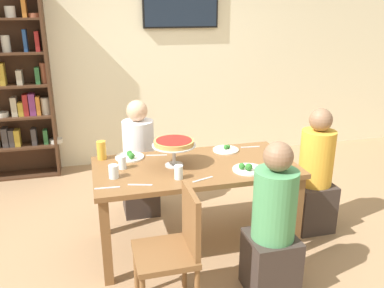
{
  "coord_description": "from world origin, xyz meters",
  "views": [
    {
      "loc": [
        -0.8,
        -2.96,
        1.98
      ],
      "look_at": [
        0.0,
        0.1,
        0.89
      ],
      "focal_mm": 37.64,
      "sensor_mm": 36.0,
      "label": 1
    }
  ],
  "objects_px": {
    "cutlery_knife_near": "(157,155)",
    "deep_dish_pizza_stand": "(174,144)",
    "dining_table": "(195,176)",
    "salad_plate_far_diner": "(226,149)",
    "bookshelf": "(2,87)",
    "diner_head_east": "(314,179)",
    "water_glass_clear_near": "(114,172)",
    "water_glass_clear_far": "(179,172)",
    "diner_far_left": "(139,166)",
    "cutlery_spare_fork": "(250,147)",
    "salad_plate_near_diner": "(130,157)",
    "chair_near_left": "(175,245)",
    "diner_near_right": "(273,231)",
    "television": "(181,5)",
    "cutlery_fork_far": "(107,188)",
    "water_glass_clear_spare": "(122,162)",
    "salad_plate_spare": "(248,169)",
    "cutlery_fork_near": "(203,179)",
    "beer_glass_amber_tall": "(102,150)",
    "cutlery_knife_far": "(140,185)"
  },
  "relations": [
    {
      "from": "diner_near_right",
      "to": "water_glass_clear_spare",
      "type": "xyz_separation_m",
      "value": [
        -0.95,
        0.81,
        0.3
      ]
    },
    {
      "from": "cutlery_knife_far",
      "to": "bookshelf",
      "type": "bearing_deg",
      "value": 135.82
    },
    {
      "from": "television",
      "to": "water_glass_clear_far",
      "type": "distance_m",
      "value": 2.69
    },
    {
      "from": "chair_near_left",
      "to": "cutlery_fork_near",
      "type": "xyz_separation_m",
      "value": [
        0.31,
        0.42,
        0.26
      ]
    },
    {
      "from": "bookshelf",
      "to": "diner_head_east",
      "type": "height_order",
      "value": "bookshelf"
    },
    {
      "from": "deep_dish_pizza_stand",
      "to": "beer_glass_amber_tall",
      "type": "bearing_deg",
      "value": 151.61
    },
    {
      "from": "diner_near_right",
      "to": "cutlery_knife_far",
      "type": "relative_size",
      "value": 6.39
    },
    {
      "from": "diner_far_left",
      "to": "water_glass_clear_near",
      "type": "relative_size",
      "value": 11.21
    },
    {
      "from": "deep_dish_pizza_stand",
      "to": "salad_plate_near_diner",
      "type": "distance_m",
      "value": 0.46
    },
    {
      "from": "television",
      "to": "cutlery_fork_far",
      "type": "relative_size",
      "value": 5.25
    },
    {
      "from": "cutlery_knife_far",
      "to": "diner_near_right",
      "type": "bearing_deg",
      "value": -11.42
    },
    {
      "from": "water_glass_clear_far",
      "to": "cutlery_knife_near",
      "type": "xyz_separation_m",
      "value": [
        -0.07,
        0.53,
        -0.05
      ]
    },
    {
      "from": "dining_table",
      "to": "salad_plate_far_diner",
      "type": "relative_size",
      "value": 7.1
    },
    {
      "from": "diner_near_right",
      "to": "cutlery_knife_near",
      "type": "height_order",
      "value": "diner_near_right"
    },
    {
      "from": "cutlery_fork_far",
      "to": "water_glass_clear_near",
      "type": "bearing_deg",
      "value": 74.51
    },
    {
      "from": "salad_plate_far_diner",
      "to": "water_glass_clear_spare",
      "type": "relative_size",
      "value": 2.19
    },
    {
      "from": "salad_plate_far_diner",
      "to": "cutlery_knife_near",
      "type": "height_order",
      "value": "salad_plate_far_diner"
    },
    {
      "from": "cutlery_spare_fork",
      "to": "salad_plate_near_diner",
      "type": "bearing_deg",
      "value": 5.6
    },
    {
      "from": "cutlery_knife_near",
      "to": "cutlery_fork_far",
      "type": "bearing_deg",
      "value": 62.37
    },
    {
      "from": "water_glass_clear_spare",
      "to": "salad_plate_spare",
      "type": "bearing_deg",
      "value": -17.21
    },
    {
      "from": "cutlery_knife_near",
      "to": "dining_table",
      "type": "bearing_deg",
      "value": 142.85
    },
    {
      "from": "diner_near_right",
      "to": "cutlery_fork_far",
      "type": "xyz_separation_m",
      "value": [
        -1.09,
        0.47,
        0.25
      ]
    },
    {
      "from": "dining_table",
      "to": "diner_near_right",
      "type": "xyz_separation_m",
      "value": [
        0.36,
        -0.73,
        -0.15
      ]
    },
    {
      "from": "chair_near_left",
      "to": "diner_head_east",
      "type": "bearing_deg",
      "value": -63.95
    },
    {
      "from": "salad_plate_spare",
      "to": "diner_far_left",
      "type": "bearing_deg",
      "value": 128.88
    },
    {
      "from": "television",
      "to": "diner_near_right",
      "type": "height_order",
      "value": "television"
    },
    {
      "from": "salad_plate_far_diner",
      "to": "water_glass_clear_far",
      "type": "bearing_deg",
      "value": -137.86
    },
    {
      "from": "diner_near_right",
      "to": "beer_glass_amber_tall",
      "type": "relative_size",
      "value": 7.22
    },
    {
      "from": "television",
      "to": "diner_head_east",
      "type": "distance_m",
      "value": 2.7
    },
    {
      "from": "dining_table",
      "to": "water_glass_clear_near",
      "type": "distance_m",
      "value": 0.69
    },
    {
      "from": "beer_glass_amber_tall",
      "to": "bookshelf",
      "type": "bearing_deg",
      "value": 121.35
    },
    {
      "from": "diner_far_left",
      "to": "salad_plate_spare",
      "type": "relative_size",
      "value": 4.54
    },
    {
      "from": "diner_far_left",
      "to": "chair_near_left",
      "type": "xyz_separation_m",
      "value": [
        0.04,
        -1.43,
        -0.01
      ]
    },
    {
      "from": "beer_glass_amber_tall",
      "to": "cutlery_fork_far",
      "type": "xyz_separation_m",
      "value": [
        0.01,
        -0.6,
        -0.08
      ]
    },
    {
      "from": "cutlery_fork_far",
      "to": "diner_near_right",
      "type": "bearing_deg",
      "value": -19.4
    },
    {
      "from": "salad_plate_near_diner",
      "to": "cutlery_fork_far",
      "type": "relative_size",
      "value": 1.37
    },
    {
      "from": "bookshelf",
      "to": "water_glass_clear_far",
      "type": "bearing_deg",
      "value": -55.17
    },
    {
      "from": "chair_near_left",
      "to": "cutlery_knife_near",
      "type": "height_order",
      "value": "chair_near_left"
    },
    {
      "from": "chair_near_left",
      "to": "water_glass_clear_spare",
      "type": "distance_m",
      "value": 0.89
    },
    {
      "from": "cutlery_knife_near",
      "to": "deep_dish_pizza_stand",
      "type": "bearing_deg",
      "value": 121.26
    },
    {
      "from": "water_glass_clear_near",
      "to": "water_glass_clear_far",
      "type": "distance_m",
      "value": 0.49
    },
    {
      "from": "cutlery_knife_near",
      "to": "salad_plate_far_diner",
      "type": "bearing_deg",
      "value": -171.83
    },
    {
      "from": "diner_head_east",
      "to": "diner_near_right",
      "type": "relative_size",
      "value": 1.0
    },
    {
      "from": "salad_plate_near_diner",
      "to": "diner_near_right",
      "type": "bearing_deg",
      "value": -49.96
    },
    {
      "from": "diner_head_east",
      "to": "water_glass_clear_far",
      "type": "xyz_separation_m",
      "value": [
        -1.31,
        -0.22,
        0.3
      ]
    },
    {
      "from": "water_glass_clear_spare",
      "to": "cutlery_knife_near",
      "type": "distance_m",
      "value": 0.39
    },
    {
      "from": "beer_glass_amber_tall",
      "to": "cutlery_fork_far",
      "type": "relative_size",
      "value": 0.88
    },
    {
      "from": "salad_plate_spare",
      "to": "water_glass_clear_spare",
      "type": "relative_size",
      "value": 2.39
    },
    {
      "from": "water_glass_clear_near",
      "to": "cutlery_fork_far",
      "type": "height_order",
      "value": "water_glass_clear_near"
    },
    {
      "from": "diner_far_left",
      "to": "cutlery_spare_fork",
      "type": "relative_size",
      "value": 6.39
    }
  ]
}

